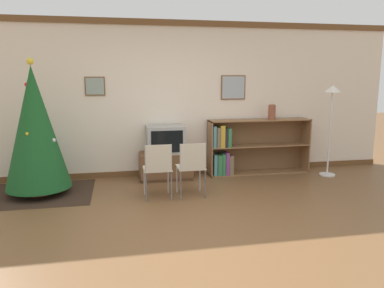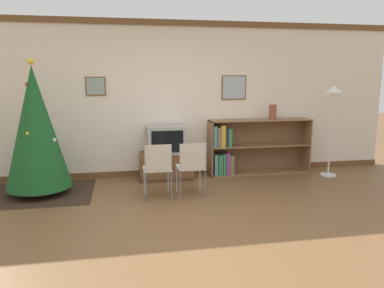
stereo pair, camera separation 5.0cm
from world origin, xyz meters
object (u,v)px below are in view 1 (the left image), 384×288
Objects in this scene: folding_chair_right at (192,166)px; vase at (272,112)px; tv_console at (166,166)px; folding_chair_left at (158,167)px; christmas_tree at (35,128)px; bookshelf at (243,148)px; television at (165,139)px; standing_lamp at (332,107)px.

vase is (1.68, 1.10, 0.65)m from folding_chair_right.
folding_chair_left is (-0.25, -1.08, 0.24)m from tv_console.
tv_console is at bearing 13.80° from christmas_tree.
christmas_tree is 1.08× the size of bookshelf.
television is at bearing -176.55° from bookshelf.
bookshelf is (1.66, 1.16, -0.00)m from folding_chair_left.
folding_chair_left is 0.44× the size of bookshelf.
vase is (1.93, 0.03, 0.89)m from tv_console.
television is 1.12m from folding_chair_left.
television is 0.78× the size of folding_chair_left.
bookshelf is at bearing 163.42° from standing_lamp.
tv_console is (1.98, 0.49, -0.77)m from christmas_tree.
folding_chair_right is at bearing 0.00° from folding_chair_left.
vase is at bearing 0.78° from tv_console.
folding_chair_right is at bearing -146.79° from vase.
christmas_tree is at bearing -172.54° from vase.
television is 2.94m from standing_lamp.
christmas_tree is 4.86m from standing_lamp.
christmas_tree reaches higher than folding_chair_left.
folding_chair_right is (0.49, 0.00, 0.00)m from folding_chair_left.
bookshelf is at bearing 34.86° from folding_chair_left.
folding_chair_right is at bearing -77.06° from television.
christmas_tree is at bearing -166.20° from tv_console.
television is (0.00, -0.00, 0.46)m from tv_console.
folding_chair_left is at bearing -102.94° from television.
bookshelf is 0.83m from vase.
folding_chair_right is at bearing -77.09° from tv_console.
vase is at bearing 26.86° from folding_chair_left.
standing_lamp is at bearing -21.79° from vase.
bookshelf is at bearing 9.51° from christmas_tree.
tv_console is at bearing 102.91° from folding_chair_right.
christmas_tree is 1.25× the size of standing_lamp.
tv_console is 0.48× the size of bookshelf.
bookshelf is (1.17, 1.16, -0.00)m from folding_chair_right.
vase is (3.91, 0.51, 0.12)m from christmas_tree.
tv_console is at bearing -179.22° from vase.
bookshelf is (1.42, 0.08, 0.24)m from tv_console.
vase is 1.02m from standing_lamp.
christmas_tree is 2.45× the size of folding_chair_right.
folding_chair_right is (0.25, -1.08, 0.24)m from tv_console.
tv_console is at bearing 77.09° from folding_chair_left.
tv_console is 1.13m from folding_chair_left.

